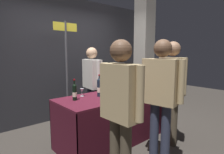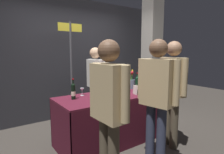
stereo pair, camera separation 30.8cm
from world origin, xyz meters
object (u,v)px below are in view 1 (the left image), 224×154
object	(u,v)px
featured_wine_bottle	(115,82)
display_bottle_0	(137,81)
tasting_table	(112,109)
wine_glass_near_taster	(82,91)
taster_foreground_right	(121,104)
wine_glass_mid	(117,92)
wine_glass_near_vendor	(126,90)
concrete_pillar	(144,46)
booth_signpost	(67,64)
flower_vase	(129,82)
vendor_presenter	(92,80)

from	to	relation	value
featured_wine_bottle	display_bottle_0	distance (m)	0.44
tasting_table	display_bottle_0	size ratio (longest dim) A/B	5.09
wine_glass_near_taster	taster_foreground_right	world-z (taller)	taster_foreground_right
featured_wine_bottle	wine_glass_near_taster	size ratio (longest dim) A/B	2.63
wine_glass_mid	taster_foreground_right	size ratio (longest dim) A/B	0.08
tasting_table	wine_glass_near_vendor	xyz separation A→B (m)	(0.11, -0.22, 0.35)
featured_wine_bottle	taster_foreground_right	xyz separation A→B (m)	(-1.03, -1.23, 0.04)
display_bottle_0	wine_glass_near_vendor	distance (m)	0.64
concrete_pillar	tasting_table	distance (m)	2.24
wine_glass_near_vendor	booth_signpost	xyz separation A→B (m)	(-0.34, 1.33, 0.36)
flower_vase	wine_glass_near_taster	bearing A→B (deg)	177.63
flower_vase	taster_foreground_right	world-z (taller)	taster_foreground_right
wine_glass_near_vendor	display_bottle_0	bearing A→B (deg)	24.94
display_bottle_0	taster_foreground_right	xyz separation A→B (m)	(-1.40, -1.00, 0.03)
display_bottle_0	booth_signpost	xyz separation A→B (m)	(-0.91, 1.06, 0.32)
wine_glass_near_vendor	wine_glass_mid	xyz separation A→B (m)	(-0.20, -0.01, -0.02)
tasting_table	taster_foreground_right	distance (m)	1.26
booth_signpost	concrete_pillar	bearing A→B (deg)	-8.70
concrete_pillar	booth_signpost	bearing A→B (deg)	171.30
wine_glass_mid	vendor_presenter	xyz separation A→B (m)	(0.20, 0.95, 0.07)
concrete_pillar	flower_vase	bearing A→B (deg)	-153.06
wine_glass_near_vendor	wine_glass_mid	bearing A→B (deg)	-176.11
concrete_pillar	wine_glass_near_vendor	xyz separation A→B (m)	(-1.68, -1.02, -0.74)
concrete_pillar	wine_glass_mid	bearing A→B (deg)	-151.23
featured_wine_bottle	booth_signpost	distance (m)	1.04
concrete_pillar	flower_vase	distance (m)	1.49
concrete_pillar	vendor_presenter	bearing A→B (deg)	-177.30
concrete_pillar	taster_foreground_right	distance (m)	3.12
wine_glass_near_vendor	flower_vase	bearing A→B (deg)	39.73
display_bottle_0	taster_foreground_right	distance (m)	1.72
booth_signpost	wine_glass_near_taster	bearing A→B (deg)	-102.65
wine_glass_near_taster	flower_vase	xyz separation A→B (m)	(1.05, -0.04, 0.03)
taster_foreground_right	wine_glass_mid	bearing A→B (deg)	-42.18
wine_glass_mid	wine_glass_near_taster	size ratio (longest dim) A/B	1.06
display_bottle_0	wine_glass_mid	world-z (taller)	display_bottle_0
tasting_table	taster_foreground_right	bearing A→B (deg)	-126.90
featured_wine_bottle	wine_glass_near_taster	bearing A→B (deg)	-177.55
flower_vase	booth_signpost	bearing A→B (deg)	133.49
vendor_presenter	booth_signpost	xyz separation A→B (m)	(-0.34, 0.39, 0.31)
wine_glass_near_taster	booth_signpost	distance (m)	0.96
featured_wine_bottle	wine_glass_near_vendor	world-z (taller)	featured_wine_bottle
featured_wine_bottle	flower_vase	size ratio (longest dim) A/B	0.88
concrete_pillar	booth_signpost	distance (m)	2.07
wine_glass_near_vendor	vendor_presenter	size ratio (longest dim) A/B	0.10
booth_signpost	flower_vase	bearing A→B (deg)	-46.51
taster_foreground_right	vendor_presenter	bearing A→B (deg)	-27.55
featured_wine_bottle	wine_glass_mid	distance (m)	0.66
featured_wine_bottle	wine_glass_near_vendor	xyz separation A→B (m)	(-0.20, -0.50, -0.03)
display_bottle_0	wine_glass_mid	bearing A→B (deg)	-160.12
display_bottle_0	wine_glass_near_taster	size ratio (longest dim) A/B	2.89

